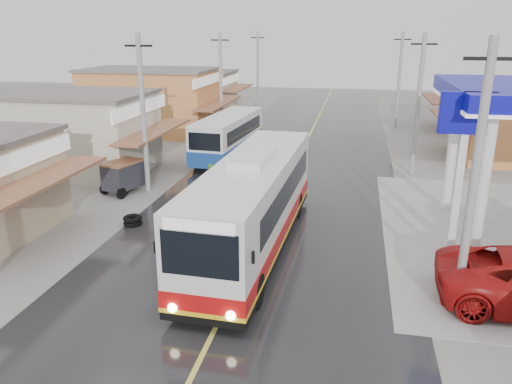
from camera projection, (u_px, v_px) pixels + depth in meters
ground at (238, 283)px, 16.80m from camera, size 120.00×120.00×0.00m
road at (294, 168)px, 30.78m from camera, size 12.00×90.00×0.02m
centre_line at (294, 168)px, 30.78m from camera, size 0.15×90.00×0.01m
shopfronts_left at (120, 148)px, 36.01m from camera, size 11.00×44.00×5.20m
utility_poles_left at (191, 159)px, 33.03m from camera, size 1.60×50.00×8.00m
utility_poles_right at (411, 174)px, 29.48m from camera, size 1.60×36.00×8.00m
coach_bus at (254, 204)px, 18.96m from camera, size 3.16×12.21×3.78m
second_bus at (228, 136)px, 32.68m from camera, size 2.98×8.69×2.83m
cyclist at (212, 192)px, 23.95m from camera, size 0.89×2.07×2.17m
tricycle_near at (123, 175)px, 25.89m from camera, size 1.95×2.49×1.68m
tyre_stack at (133, 220)px, 21.75m from camera, size 0.82×0.82×0.42m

